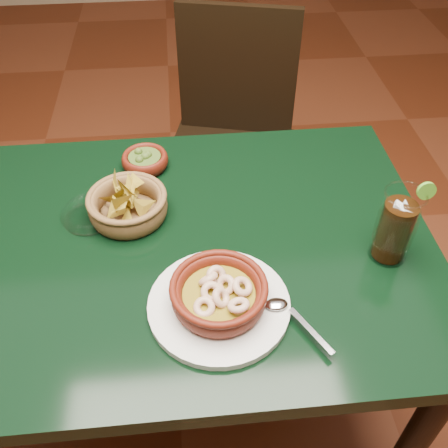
{
  "coord_description": "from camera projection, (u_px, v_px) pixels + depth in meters",
  "views": [
    {
      "loc": [
        0.07,
        -0.76,
        1.53
      ],
      "look_at": [
        0.14,
        -0.02,
        0.81
      ],
      "focal_mm": 40.0,
      "sensor_mm": 36.0,
      "label": 1
    }
  ],
  "objects": [
    {
      "name": "glass_ashtray",
      "position": [
        89.0,
        215.0,
        1.12
      ],
      "size": [
        0.13,
        0.13,
        0.03
      ],
      "color": "white",
      "rests_on": "dining_table"
    },
    {
      "name": "ground",
      "position": [
        180.0,
        403.0,
        1.6
      ],
      "size": [
        7.0,
        7.0,
        0.0
      ],
      "primitive_type": "plane",
      "color": "#471C0C",
      "rests_on": "ground"
    },
    {
      "name": "shrimp_plate",
      "position": [
        219.0,
        297.0,
        0.93
      ],
      "size": [
        0.33,
        0.27,
        0.08
      ],
      "color": "silver",
      "rests_on": "dining_table"
    },
    {
      "name": "cola_drink",
      "position": [
        396.0,
        226.0,
        1.0
      ],
      "size": [
        0.17,
        0.17,
        0.19
      ],
      "color": "white",
      "rests_on": "dining_table"
    },
    {
      "name": "dining_table",
      "position": [
        163.0,
        271.0,
        1.15
      ],
      "size": [
        1.2,
        0.8,
        0.75
      ],
      "color": "black",
      "rests_on": "ground"
    },
    {
      "name": "dining_chair",
      "position": [
        232.0,
        139.0,
        1.77
      ],
      "size": [
        0.53,
        0.53,
        0.94
      ],
      "color": "black",
      "rests_on": "ground"
    },
    {
      "name": "chip_basket",
      "position": [
        128.0,
        205.0,
        1.12
      ],
      "size": [
        0.21,
        0.21,
        0.14
      ],
      "color": "brown",
      "rests_on": "dining_table"
    },
    {
      "name": "guacamole_ramekin",
      "position": [
        145.0,
        160.0,
        1.26
      ],
      "size": [
        0.14,
        0.14,
        0.05
      ],
      "color": "#4D140A",
      "rests_on": "dining_table"
    }
  ]
}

